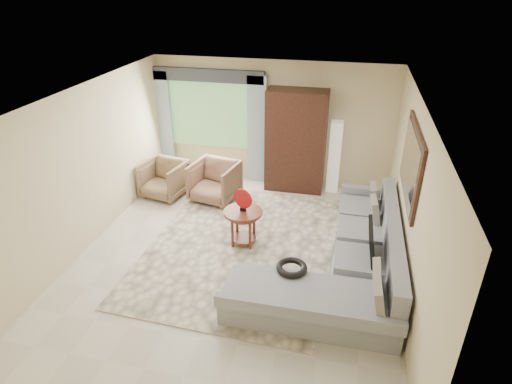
% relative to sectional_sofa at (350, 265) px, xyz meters
% --- Properties ---
extents(ground, '(6.00, 6.00, 0.00)m').
position_rel_sectional_sofa_xyz_m(ground, '(-1.78, 0.18, -0.28)').
color(ground, silver).
rests_on(ground, ground).
extents(area_rug, '(3.17, 4.12, 0.02)m').
position_rel_sectional_sofa_xyz_m(area_rug, '(-1.77, 0.51, -0.27)').
color(area_rug, '#F7E9C3').
rests_on(area_rug, ground).
extents(sectional_sofa, '(2.30, 3.46, 0.90)m').
position_rel_sectional_sofa_xyz_m(sectional_sofa, '(0.00, 0.00, 0.00)').
color(sectional_sofa, '#A0A2A8').
rests_on(sectional_sofa, ground).
extents(tv_screen, '(0.14, 0.74, 0.48)m').
position_rel_sectional_sofa_xyz_m(tv_screen, '(0.27, 0.01, 0.44)').
color(tv_screen, black).
rests_on(tv_screen, sectional_sofa).
extents(garden_hose, '(0.43, 0.43, 0.09)m').
position_rel_sectional_sofa_xyz_m(garden_hose, '(-0.78, -0.60, 0.26)').
color(garden_hose, black).
rests_on(garden_hose, sectional_sofa).
extents(coffee_table, '(0.64, 0.64, 0.64)m').
position_rel_sectional_sofa_xyz_m(coffee_table, '(-1.76, 0.59, 0.05)').
color(coffee_table, '#4B1C14').
rests_on(coffee_table, ground).
extents(red_disc, '(0.33, 0.14, 0.34)m').
position_rel_sectional_sofa_xyz_m(red_disc, '(-1.76, 0.59, 0.59)').
color(red_disc, '#A91014').
rests_on(red_disc, coffee_table).
extents(armchair_left, '(0.94, 0.96, 0.74)m').
position_rel_sectional_sofa_xyz_m(armchair_left, '(-3.77, 1.95, 0.09)').
color(armchair_left, olive).
rests_on(armchair_left, ground).
extents(armchair_right, '(1.00, 1.02, 0.79)m').
position_rel_sectional_sofa_xyz_m(armchair_right, '(-2.72, 2.02, 0.11)').
color(armchair_right, '#8E694D').
rests_on(armchair_right, ground).
extents(potted_plant, '(0.48, 0.43, 0.48)m').
position_rel_sectional_sofa_xyz_m(potted_plant, '(-4.15, 2.75, -0.05)').
color(potted_plant, '#999999').
rests_on(potted_plant, ground).
extents(armoire, '(1.20, 0.55, 2.10)m').
position_rel_sectional_sofa_xyz_m(armoire, '(-1.23, 2.90, 0.77)').
color(armoire, black).
rests_on(armoire, ground).
extents(floor_lamp, '(0.24, 0.24, 1.50)m').
position_rel_sectional_sofa_xyz_m(floor_lamp, '(-0.43, 2.96, 0.47)').
color(floor_lamp, silver).
rests_on(floor_lamp, ground).
extents(window, '(1.80, 0.04, 1.40)m').
position_rel_sectional_sofa_xyz_m(window, '(-3.13, 3.15, 1.12)').
color(window, '#669E59').
rests_on(window, wall_back).
extents(curtain_left, '(0.40, 0.08, 2.30)m').
position_rel_sectional_sofa_xyz_m(curtain_left, '(-4.18, 3.06, 0.87)').
color(curtain_left, '#9EB7CC').
rests_on(curtain_left, ground).
extents(curtain_right, '(0.40, 0.08, 2.30)m').
position_rel_sectional_sofa_xyz_m(curtain_right, '(-2.08, 3.06, 0.87)').
color(curtain_right, '#9EB7CC').
rests_on(curtain_right, ground).
extents(valance, '(2.40, 0.12, 0.26)m').
position_rel_sectional_sofa_xyz_m(valance, '(-3.13, 3.08, 1.97)').
color(valance, '#1E232D').
rests_on(valance, wall_back).
extents(wall_mirror, '(0.05, 1.70, 1.05)m').
position_rel_sectional_sofa_xyz_m(wall_mirror, '(0.68, 0.53, 1.47)').
color(wall_mirror, black).
rests_on(wall_mirror, wall_right).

